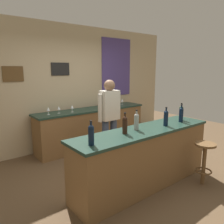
# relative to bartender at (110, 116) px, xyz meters

# --- Properties ---
(ground_plane) EXTENTS (10.00, 10.00, 0.00)m
(ground_plane) POSITION_rel_bartender_xyz_m (-0.13, -0.64, -0.94)
(ground_plane) COLOR brown
(back_wall) EXTENTS (6.00, 0.09, 2.80)m
(back_wall) POSITION_rel_bartender_xyz_m (-0.10, 1.39, 0.48)
(back_wall) COLOR tan
(back_wall) RESTS_ON ground_plane
(bar_counter) EXTENTS (2.47, 0.60, 0.92)m
(bar_counter) POSITION_rel_bartender_xyz_m (-0.13, -1.04, -0.47)
(bar_counter) COLOR brown
(bar_counter) RESTS_ON ground_plane
(side_counter) EXTENTS (2.75, 0.56, 0.90)m
(side_counter) POSITION_rel_bartender_xyz_m (0.27, 1.01, -0.48)
(side_counter) COLOR brown
(side_counter) RESTS_ON ground_plane
(bartender) EXTENTS (0.52, 0.21, 1.62)m
(bartender) POSITION_rel_bartender_xyz_m (0.00, 0.00, 0.00)
(bartender) COLOR #384766
(bartender) RESTS_ON ground_plane
(bar_stool) EXTENTS (0.32, 0.32, 0.68)m
(bar_stool) POSITION_rel_bartender_xyz_m (0.65, -1.61, -0.48)
(bar_stool) COLOR brown
(bar_stool) RESTS_ON ground_plane
(wine_bottle_a) EXTENTS (0.07, 0.07, 0.31)m
(wine_bottle_a) POSITION_rel_bartender_xyz_m (-1.15, -1.13, 0.12)
(wine_bottle_a) COLOR black
(wine_bottle_a) RESTS_ON bar_counter
(wine_bottle_b) EXTENTS (0.07, 0.07, 0.31)m
(wine_bottle_b) POSITION_rel_bartender_xyz_m (-0.52, -1.03, 0.12)
(wine_bottle_b) COLOR black
(wine_bottle_b) RESTS_ON bar_counter
(wine_bottle_c) EXTENTS (0.07, 0.07, 0.31)m
(wine_bottle_c) POSITION_rel_bartender_xyz_m (-0.26, -0.99, 0.12)
(wine_bottle_c) COLOR #999E99
(wine_bottle_c) RESTS_ON bar_counter
(wine_bottle_d) EXTENTS (0.07, 0.07, 0.31)m
(wine_bottle_d) POSITION_rel_bartender_xyz_m (0.28, -1.10, 0.12)
(wine_bottle_d) COLOR black
(wine_bottle_d) RESTS_ON bar_counter
(wine_bottle_e) EXTENTS (0.07, 0.07, 0.31)m
(wine_bottle_e) POSITION_rel_bartender_xyz_m (0.70, -1.10, 0.12)
(wine_bottle_e) COLOR black
(wine_bottle_e) RESTS_ON bar_counter
(wine_bottle_f) EXTENTS (0.07, 0.07, 0.31)m
(wine_bottle_f) POSITION_rel_bartender_xyz_m (0.82, -1.02, 0.12)
(wine_bottle_f) COLOR black
(wine_bottle_f) RESTS_ON bar_counter
(wine_glass_a) EXTENTS (0.07, 0.07, 0.16)m
(wine_glass_a) POSITION_rel_bartender_xyz_m (-0.80, 1.00, 0.07)
(wine_glass_a) COLOR silver
(wine_glass_a) RESTS_ON side_counter
(wine_glass_b) EXTENTS (0.07, 0.07, 0.16)m
(wine_glass_b) POSITION_rel_bartender_xyz_m (-0.58, 0.99, 0.07)
(wine_glass_b) COLOR silver
(wine_glass_b) RESTS_ON side_counter
(wine_glass_c) EXTENTS (0.07, 0.07, 0.16)m
(wine_glass_c) POSITION_rel_bartender_xyz_m (-0.30, 0.93, 0.07)
(wine_glass_c) COLOR silver
(wine_glass_c) RESTS_ON side_counter
(wine_glass_d) EXTENTS (0.07, 0.07, 0.16)m
(wine_glass_d) POSITION_rel_bartender_xyz_m (0.70, 1.02, 0.07)
(wine_glass_d) COLOR silver
(wine_glass_d) RESTS_ON side_counter
(wine_glass_e) EXTENTS (0.07, 0.07, 0.16)m
(wine_glass_e) POSITION_rel_bartender_xyz_m (1.21, 1.02, 0.07)
(wine_glass_e) COLOR silver
(wine_glass_e) RESTS_ON side_counter
(coffee_mug) EXTENTS (0.12, 0.08, 0.09)m
(coffee_mug) POSITION_rel_bartender_xyz_m (0.88, 1.08, 0.01)
(coffee_mug) COLOR #336699
(coffee_mug) RESTS_ON side_counter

